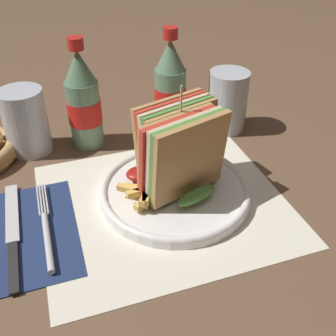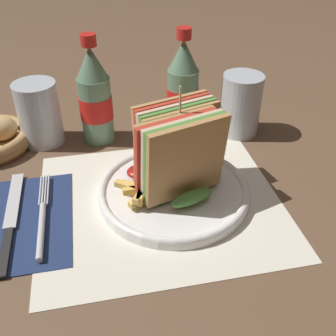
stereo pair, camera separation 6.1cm
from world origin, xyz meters
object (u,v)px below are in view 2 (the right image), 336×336
(club_sandwich, at_px, (180,151))
(coke_bottle_near, at_px, (95,98))
(fork, at_px, (42,221))
(glass_far, at_px, (40,117))
(glass_near, at_px, (240,108))
(plate_main, at_px, (171,191))
(coke_bottle_far, at_px, (183,89))
(knife, at_px, (11,220))

(club_sandwich, bearing_deg, coke_bottle_near, 120.18)
(fork, relative_size, glass_far, 1.57)
(coke_bottle_near, distance_m, glass_near, 0.27)
(plate_main, relative_size, coke_bottle_far, 1.18)
(club_sandwich, distance_m, fork, 0.22)
(knife, relative_size, coke_bottle_far, 1.08)
(knife, bearing_deg, club_sandwich, 3.47)
(fork, relative_size, knife, 0.85)
(plate_main, height_order, glass_near, glass_near)
(fork, distance_m, glass_far, 0.24)
(plate_main, xyz_separation_m, coke_bottle_near, (-0.10, 0.20, 0.08))
(plate_main, bearing_deg, glass_far, 133.89)
(plate_main, relative_size, fork, 1.28)
(glass_near, bearing_deg, fork, -151.63)
(plate_main, xyz_separation_m, knife, (-0.24, -0.01, -0.00))
(club_sandwich, distance_m, glass_far, 0.30)
(glass_near, bearing_deg, glass_far, 173.85)
(coke_bottle_near, relative_size, glass_near, 1.70)
(plate_main, xyz_separation_m, coke_bottle_far, (0.07, 0.20, 0.08))
(plate_main, height_order, glass_far, glass_far)
(knife, xyz_separation_m, coke_bottle_near, (0.14, 0.21, 0.08))
(knife, height_order, coke_bottle_near, coke_bottle_near)
(coke_bottle_near, height_order, glass_far, coke_bottle_near)
(knife, bearing_deg, plate_main, 2.72)
(coke_bottle_near, xyz_separation_m, glass_far, (-0.10, 0.01, -0.03))
(knife, relative_size, glass_far, 1.84)
(glass_far, bearing_deg, glass_near, -6.15)
(knife, xyz_separation_m, coke_bottle_far, (0.30, 0.21, 0.08))
(coke_bottle_near, relative_size, glass_far, 1.70)
(club_sandwich, distance_m, knife, 0.26)
(plate_main, height_order, club_sandwich, club_sandwich)
(club_sandwich, bearing_deg, plate_main, -163.85)
(club_sandwich, bearing_deg, fork, -171.27)
(coke_bottle_far, relative_size, glass_near, 1.70)
(fork, distance_m, glass_near, 0.41)
(knife, height_order, glass_near, glass_near)
(coke_bottle_near, distance_m, glass_far, 0.11)
(plate_main, height_order, coke_bottle_far, coke_bottle_far)
(fork, height_order, glass_far, glass_far)
(knife, bearing_deg, glass_far, 80.24)
(glass_near, relative_size, glass_far, 1.00)
(club_sandwich, xyz_separation_m, coke_bottle_near, (-0.11, 0.19, 0.01))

